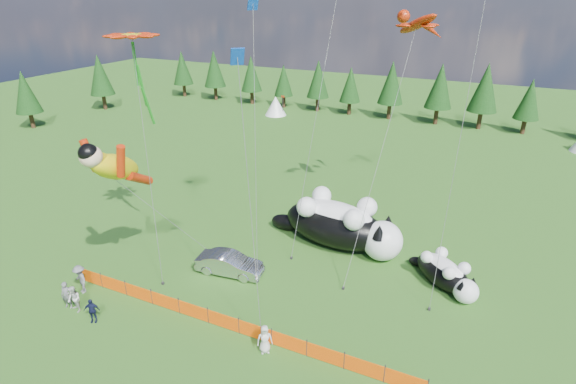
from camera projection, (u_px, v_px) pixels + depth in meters
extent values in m
plane|color=#153A0A|center=(250.00, 297.00, 27.48)|extent=(160.00, 160.00, 0.00)
cylinder|color=#262626|center=(78.00, 272.00, 28.98)|extent=(0.06, 0.06, 1.10)
cylinder|color=#262626|center=(101.00, 280.00, 28.21)|extent=(0.06, 0.06, 1.10)
cylinder|color=#262626|center=(126.00, 288.00, 27.45)|extent=(0.06, 0.06, 1.10)
cylinder|color=#262626|center=(152.00, 297.00, 26.68)|extent=(0.06, 0.06, 1.10)
cylinder|color=#262626|center=(179.00, 306.00, 25.92)|extent=(0.06, 0.06, 1.10)
cylinder|color=#262626|center=(208.00, 315.00, 25.15)|extent=(0.06, 0.06, 1.10)
cylinder|color=#262626|center=(239.00, 325.00, 24.39)|extent=(0.06, 0.06, 1.10)
cylinder|color=#262626|center=(272.00, 336.00, 23.62)|extent=(0.06, 0.06, 1.10)
cylinder|color=#262626|center=(307.00, 348.00, 22.85)|extent=(0.06, 0.06, 1.10)
cylinder|color=#262626|center=(344.00, 360.00, 22.09)|extent=(0.06, 0.06, 1.10)
cylinder|color=#262626|center=(384.00, 374.00, 21.32)|extent=(0.06, 0.06, 1.10)
cube|color=#FF5205|center=(90.00, 277.00, 28.62)|extent=(2.00, 0.04, 0.90)
cube|color=#FF5205|center=(114.00, 285.00, 27.85)|extent=(2.00, 0.04, 0.90)
cube|color=#FF5205|center=(139.00, 293.00, 27.09)|extent=(2.00, 0.04, 0.90)
cube|color=#FF5205|center=(165.00, 302.00, 26.32)|extent=(2.00, 0.04, 0.90)
cube|color=#FF5205|center=(193.00, 311.00, 25.55)|extent=(2.00, 0.04, 0.90)
cube|color=#FF5205|center=(223.00, 321.00, 24.79)|extent=(2.00, 0.04, 0.90)
cube|color=#FF5205|center=(255.00, 331.00, 24.02)|extent=(2.00, 0.04, 0.90)
cube|color=#FF5205|center=(289.00, 343.00, 23.26)|extent=(2.00, 0.04, 0.90)
cube|color=#FF5205|center=(325.00, 355.00, 22.49)|extent=(2.00, 0.04, 0.90)
cube|color=#FF5205|center=(364.00, 368.00, 21.73)|extent=(2.00, 0.04, 0.90)
cube|color=#FF5205|center=(405.00, 381.00, 20.96)|extent=(2.00, 0.04, 0.90)
ellipsoid|color=black|center=(335.00, 225.00, 32.65)|extent=(8.25, 4.61, 3.14)
ellipsoid|color=white|center=(335.00, 215.00, 32.32)|extent=(6.21, 3.33, 1.92)
sphere|color=white|center=(382.00, 241.00, 30.95)|extent=(2.79, 2.79, 2.79)
sphere|color=#D8546E|center=(399.00, 245.00, 30.38)|extent=(0.39, 0.39, 0.39)
ellipsoid|color=black|center=(286.00, 222.00, 35.06)|extent=(2.58, 1.51, 1.22)
cone|color=black|center=(379.00, 232.00, 29.84)|extent=(0.98, 0.98, 0.98)
cone|color=black|center=(388.00, 222.00, 31.14)|extent=(0.98, 0.98, 0.98)
sphere|color=white|center=(367.00, 207.00, 31.99)|extent=(1.47, 1.47, 1.47)
sphere|color=white|center=(354.00, 220.00, 30.23)|extent=(1.47, 1.47, 1.47)
sphere|color=white|center=(322.00, 196.00, 33.76)|extent=(1.47, 1.47, 1.47)
sphere|color=white|center=(307.00, 207.00, 32.00)|extent=(1.47, 1.47, 1.47)
ellipsoid|color=black|center=(443.00, 273.00, 28.40)|extent=(4.49, 4.23, 1.69)
ellipsoid|color=white|center=(444.00, 267.00, 28.23)|extent=(3.34, 3.13, 1.03)
sphere|color=white|center=(466.00, 291.00, 26.81)|extent=(1.50, 1.50, 1.50)
sphere|color=#D8546E|center=(474.00, 297.00, 26.29)|extent=(0.21, 0.21, 0.21)
ellipsoid|color=black|center=(418.00, 262.00, 30.48)|extent=(1.43, 1.35, 0.66)
cone|color=black|center=(462.00, 285.00, 26.39)|extent=(0.53, 0.53, 0.53)
cone|color=black|center=(473.00, 281.00, 26.74)|extent=(0.53, 0.53, 0.53)
sphere|color=white|center=(464.00, 268.00, 27.46)|extent=(0.79, 0.79, 0.79)
sphere|color=white|center=(449.00, 273.00, 26.99)|extent=(0.79, 0.79, 0.79)
sphere|color=white|center=(442.00, 253.00, 29.08)|extent=(0.79, 0.79, 0.79)
sphere|color=white|center=(427.00, 257.00, 28.62)|extent=(0.79, 0.79, 0.79)
imported|color=#BDBCC1|center=(230.00, 264.00, 29.53)|extent=(4.61, 2.10, 1.47)
imported|color=#5E5E63|center=(66.00, 295.00, 26.29)|extent=(0.72, 0.57, 1.73)
imported|color=beige|center=(74.00, 299.00, 25.97)|extent=(0.93, 0.71, 1.68)
imported|color=#141837|center=(92.00, 310.00, 25.19)|extent=(1.01, 0.83, 1.53)
imported|color=#5E5E63|center=(80.00, 279.00, 27.58)|extent=(1.38, 1.07, 1.91)
imported|color=beige|center=(265.00, 339.00, 23.05)|extent=(0.95, 0.88, 1.64)
cylinder|color=#595959|center=(171.00, 216.00, 28.51)|extent=(0.03, 0.03, 9.66)
cube|color=#262626|center=(215.00, 256.00, 31.56)|extent=(0.15, 0.15, 0.16)
cylinder|color=#595959|center=(382.00, 150.00, 29.42)|extent=(0.03, 0.03, 18.48)
cube|color=#262626|center=(343.00, 288.00, 28.19)|extent=(0.15, 0.15, 0.16)
cylinder|color=#595959|center=(148.00, 167.00, 26.79)|extent=(0.03, 0.03, 14.96)
cube|color=#262626|center=(163.00, 283.00, 28.68)|extent=(0.15, 0.15, 0.16)
cube|color=#178118|center=(138.00, 86.00, 26.07)|extent=(0.22, 0.22, 4.86)
cylinder|color=#595959|center=(255.00, 150.00, 27.20)|extent=(0.03, 0.03, 16.78)
cube|color=#262626|center=(258.00, 281.00, 28.91)|extent=(0.15, 0.15, 0.16)
cylinder|color=#595959|center=(466.00, 109.00, 23.64)|extent=(0.03, 0.03, 23.18)
cube|color=#262626|center=(429.00, 309.00, 26.36)|extent=(0.15, 0.15, 0.16)
cylinder|color=#595959|center=(251.00, 216.00, 21.31)|extent=(0.03, 0.03, 14.57)
cube|color=#262626|center=(262.00, 347.00, 23.56)|extent=(0.15, 0.15, 0.16)
cylinder|color=#595959|center=(316.00, 118.00, 30.29)|extent=(0.03, 0.03, 19.50)
cube|color=#262626|center=(291.00, 258.00, 31.39)|extent=(0.15, 0.15, 0.16)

